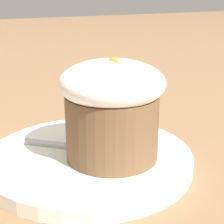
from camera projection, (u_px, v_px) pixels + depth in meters
The scene contains 4 objects.
ground_plane at pixel (89, 165), 0.42m from camera, with size 4.00×4.00×0.00m, color #846042.
dessert_plate at pixel (89, 159), 0.42m from camera, with size 0.23×0.23×0.01m.
carrot_cake at pixel (112, 107), 0.39m from camera, with size 0.11×0.11×0.11m.
spoon at pixel (82, 147), 0.42m from camera, with size 0.09×0.10×0.01m.
Camera 1 is at (0.35, -0.15, 0.19)m, focal length 60.00 mm.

